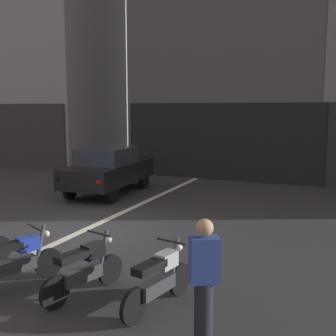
# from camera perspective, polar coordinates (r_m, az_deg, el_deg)

# --- Properties ---
(ground_plane) EXTENTS (120.00, 120.00, 0.00)m
(ground_plane) POSITION_cam_1_polar(r_m,az_deg,el_deg) (10.53, -11.91, -8.55)
(ground_plane) COLOR #333338
(lane_centre_line) EXTENTS (0.20, 18.00, 0.01)m
(lane_centre_line) POSITION_cam_1_polar(r_m,az_deg,el_deg) (15.66, 0.85, -2.81)
(lane_centre_line) COLOR silver
(lane_centre_line) RESTS_ON ground
(building_corner_left) EXTENTS (8.57, 7.60, 17.70)m
(building_corner_left) POSITION_cam_1_polar(r_m,az_deg,el_deg) (27.38, -16.72, 20.20)
(building_corner_left) COLOR #9E9EA3
(building_corner_left) RESTS_ON ground
(car_black_crossing_near) EXTENTS (2.06, 4.22, 1.64)m
(car_black_crossing_near) POSITION_cam_1_polar(r_m,az_deg,el_deg) (14.75, -8.13, -0.11)
(car_black_crossing_near) COLOR black
(car_black_crossing_near) RESTS_ON ground
(motorcycle_blue_row_left_mid) EXTENTS (0.79, 1.54, 0.98)m
(motorcycle_blue_row_left_mid) POSITION_cam_1_polar(r_m,az_deg,el_deg) (7.68, -19.85, -11.68)
(motorcycle_blue_row_left_mid) COLOR black
(motorcycle_blue_row_left_mid) RESTS_ON ground
(motorcycle_black_row_centre) EXTENTS (0.60, 1.63, 0.98)m
(motorcycle_black_row_centre) POSITION_cam_1_polar(r_m,az_deg,el_deg) (7.02, -11.31, -13.27)
(motorcycle_black_row_centre) COLOR black
(motorcycle_black_row_centre) RESTS_ON ground
(motorcycle_silver_row_right_mid) EXTENTS (0.56, 1.65, 0.98)m
(motorcycle_silver_row_right_mid) POSITION_cam_1_polar(r_m,az_deg,el_deg) (6.50, -1.27, -14.90)
(motorcycle_silver_row_right_mid) COLOR black
(motorcycle_silver_row_right_mid) RESTS_ON ground
(person_by_motorcycles) EXTENTS (0.42, 0.37, 1.67)m
(person_by_motorcycles) POSITION_cam_1_polar(r_m,az_deg,el_deg) (5.41, 4.92, -15.30)
(person_by_motorcycles) COLOR #23232D
(person_by_motorcycles) RESTS_ON ground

